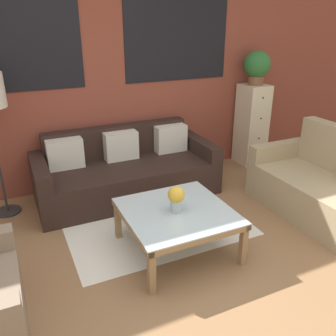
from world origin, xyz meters
The scene contains 9 objects.
ground_plane centered at (0.00, 0.00, 0.00)m, with size 16.00×16.00×0.00m, color #8E6642.
wall_back_brick centered at (0.00, 2.44, 1.41)m, with size 8.40×0.09×2.80m.
rug centered at (0.10, 1.23, 0.00)m, with size 1.81×1.43×0.00m.
couch_dark centered at (0.06, 1.95, 0.28)m, with size 2.11×0.88×0.78m.
settee_vintage centered at (1.83, 0.59, 0.31)m, with size 0.80×1.46×0.92m.
coffee_table centered at (0.10, 0.65, 0.36)m, with size 0.93×0.93×0.42m.
drawer_cabinet centered at (2.04, 2.17, 0.57)m, with size 0.35×0.39×1.15m.
potted_plant centered at (2.04, 2.17, 1.40)m, with size 0.36×0.36×0.45m.
flower_vase centered at (0.08, 0.64, 0.55)m, with size 0.15×0.15×0.24m.
Camera 1 is at (-1.14, -1.81, 1.98)m, focal length 38.00 mm.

